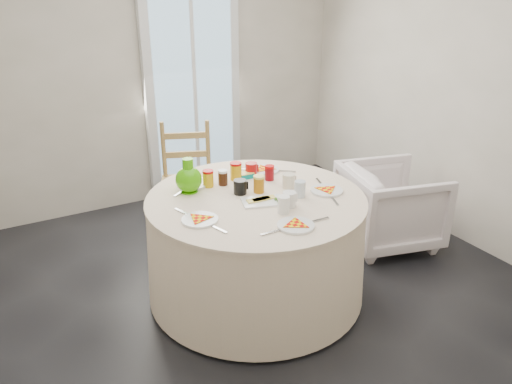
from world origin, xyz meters
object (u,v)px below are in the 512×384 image
table (256,247)px  wooden_chair (188,186)px  green_pitcher (189,177)px  armchair (391,201)px

table → wooden_chair: wooden_chair is taller
wooden_chair → table: bearing=-64.2°
wooden_chair → green_pitcher: (-0.28, -0.76, 0.40)m
armchair → green_pitcher: size_ratio=3.20×
armchair → green_pitcher: bearing=97.6°
armchair → green_pitcher: (-1.72, 0.21, 0.48)m
table → wooden_chair: size_ratio=1.52×
wooden_chair → green_pitcher: bearing=-88.6°
wooden_chair → armchair: (1.44, -0.97, -0.08)m
wooden_chair → armchair: wooden_chair is taller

